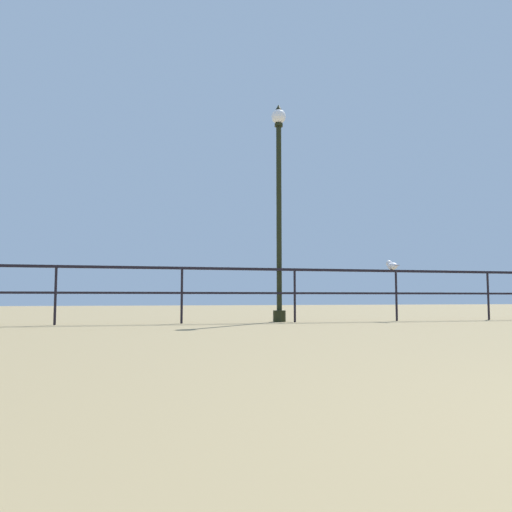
{
  "coord_description": "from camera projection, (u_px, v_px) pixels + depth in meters",
  "views": [
    {
      "loc": [
        -3.04,
        0.26,
        0.47
      ],
      "look_at": [
        -0.89,
        9.01,
        1.21
      ],
      "focal_mm": 35.46,
      "sensor_mm": 36.0,
      "label": 1
    }
  ],
  "objects": [
    {
      "name": "lamppost_center",
      "position": [
        279.0,
        198.0,
        9.96
      ],
      "size": [
        0.29,
        0.29,
        4.32
      ],
      "color": "black",
      "rests_on": "ground_plane"
    },
    {
      "name": "seagull_on_rail",
      "position": [
        392.0,
        265.0,
        10.25
      ],
      "size": [
        0.19,
        0.42,
        0.2
      ],
      "color": "silver",
      "rests_on": "pier_railing"
    },
    {
      "name": "pier_railing",
      "position": [
        295.0,
        282.0,
        9.7
      ],
      "size": [
        25.9,
        0.05,
        1.03
      ],
      "color": "black",
      "rests_on": "ground_plane"
    }
  ]
}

